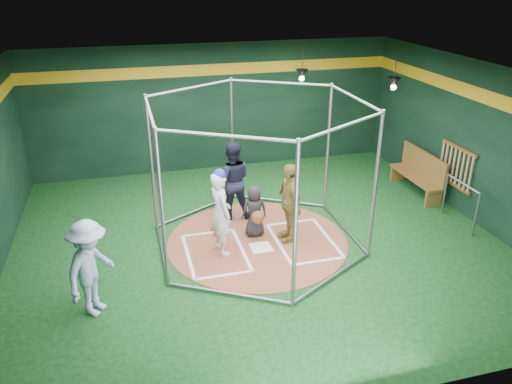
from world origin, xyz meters
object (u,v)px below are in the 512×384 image
object	(u,v)px
batter_figure	(221,212)
umpire	(232,180)
dugout_bench	(419,172)
visitor_leopard	(289,202)

from	to	relation	value
batter_figure	umpire	distance (m)	1.59
dugout_bench	visitor_leopard	bearing A→B (deg)	-159.96
umpire	dugout_bench	bearing A→B (deg)	-168.19
umpire	dugout_bench	world-z (taller)	umpire
batter_figure	dugout_bench	xyz separation A→B (m)	(5.44, 1.59, -0.35)
umpire	dugout_bench	size ratio (longest dim) A/B	0.96
batter_figure	umpire	size ratio (longest dim) A/B	1.00
umpire	visitor_leopard	bearing A→B (deg)	134.78
batter_figure	dugout_bench	size ratio (longest dim) A/B	0.96
batter_figure	umpire	bearing A→B (deg)	69.18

